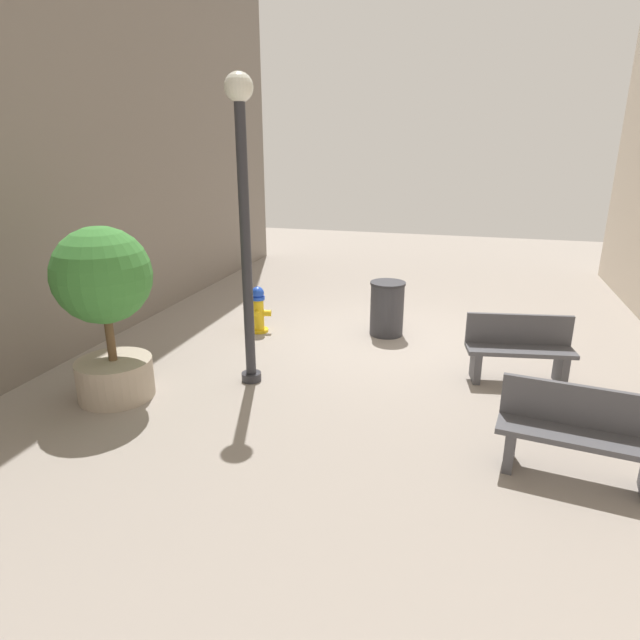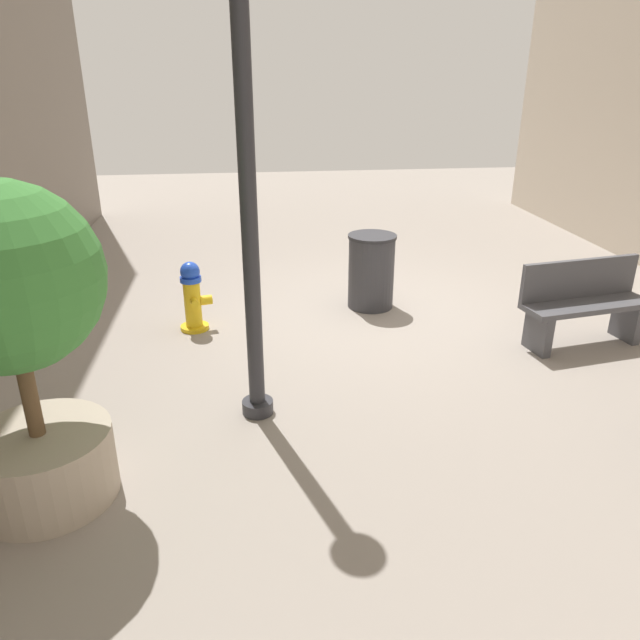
# 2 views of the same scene
# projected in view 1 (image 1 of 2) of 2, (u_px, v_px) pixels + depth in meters

# --- Properties ---
(ground_plane) EXTENTS (23.40, 23.40, 0.00)m
(ground_plane) POSITION_uv_depth(u_px,v_px,m) (383.00, 339.00, 9.32)
(ground_plane) COLOR gray
(fire_hydrant) EXTENTS (0.40, 0.43, 0.84)m
(fire_hydrant) POSITION_uv_depth(u_px,v_px,m) (259.00, 309.00, 9.56)
(fire_hydrant) COLOR gold
(fire_hydrant) RESTS_ON ground_plane
(bench_near) EXTENTS (1.52, 0.67, 0.95)m
(bench_near) POSITION_uv_depth(u_px,v_px,m) (519.00, 348.00, 7.56)
(bench_near) COLOR #4C4C51
(bench_near) RESTS_ON ground_plane
(bench_far) EXTENTS (1.63, 0.66, 0.95)m
(bench_far) POSITION_uv_depth(u_px,v_px,m) (580.00, 433.00, 5.32)
(bench_far) COLOR #4C4C51
(bench_far) RESTS_ON ground_plane
(planter_tree) EXTENTS (1.23, 1.23, 2.29)m
(planter_tree) POSITION_uv_depth(u_px,v_px,m) (105.00, 299.00, 6.77)
(planter_tree) COLOR tan
(planter_tree) RESTS_ON ground_plane
(street_lamp) EXTENTS (0.36, 0.36, 4.07)m
(street_lamp) POSITION_uv_depth(u_px,v_px,m) (244.00, 202.00, 6.89)
(street_lamp) COLOR #2D2D33
(street_lamp) RESTS_ON ground_plane
(trash_bin) EXTENTS (0.62, 0.62, 0.96)m
(trash_bin) POSITION_uv_depth(u_px,v_px,m) (387.00, 308.00, 9.40)
(trash_bin) COLOR #38383D
(trash_bin) RESTS_ON ground_plane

